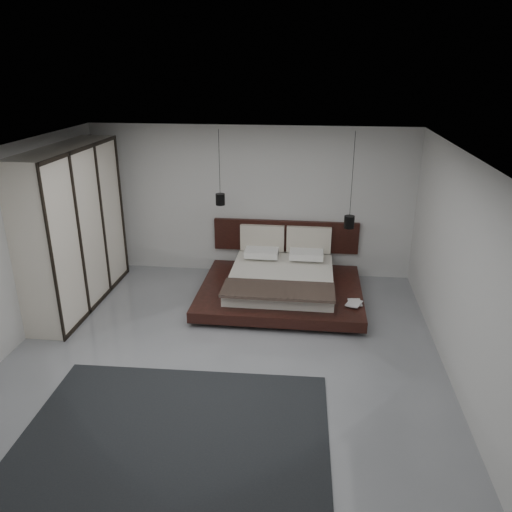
# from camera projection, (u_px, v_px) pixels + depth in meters

# --- Properties ---
(floor) EXTENTS (6.00, 6.00, 0.00)m
(floor) POSITION_uv_depth(u_px,v_px,m) (224.00, 353.00, 7.03)
(floor) COLOR gray
(floor) RESTS_ON ground
(ceiling) EXTENTS (6.00, 6.00, 0.00)m
(ceiling) POSITION_uv_depth(u_px,v_px,m) (219.00, 153.00, 6.02)
(ceiling) COLOR white
(ceiling) RESTS_ON wall_back
(wall_back) EXTENTS (6.00, 0.00, 6.00)m
(wall_back) POSITION_uv_depth(u_px,v_px,m) (251.00, 202.00, 9.31)
(wall_back) COLOR silver
(wall_back) RESTS_ON floor
(wall_front) EXTENTS (6.00, 0.00, 6.00)m
(wall_front) POSITION_uv_depth(u_px,v_px,m) (150.00, 406.00, 3.75)
(wall_front) COLOR silver
(wall_front) RESTS_ON floor
(wall_left) EXTENTS (0.00, 6.00, 6.00)m
(wall_left) POSITION_uv_depth(u_px,v_px,m) (7.00, 251.00, 6.85)
(wall_left) COLOR silver
(wall_left) RESTS_ON floor
(wall_right) EXTENTS (0.00, 6.00, 6.00)m
(wall_right) POSITION_uv_depth(u_px,v_px,m) (459.00, 271.00, 6.20)
(wall_right) COLOR silver
(wall_right) RESTS_ON floor
(lattice_screen) EXTENTS (0.05, 0.90, 2.60)m
(lattice_screen) POSITION_uv_depth(u_px,v_px,m) (88.00, 210.00, 9.16)
(lattice_screen) COLOR black
(lattice_screen) RESTS_ON floor
(bed) EXTENTS (2.72, 2.37, 1.07)m
(bed) POSITION_uv_depth(u_px,v_px,m) (281.00, 282.00, 8.63)
(bed) COLOR black
(bed) RESTS_ON floor
(book_lower) EXTENTS (0.23, 0.29, 0.03)m
(book_lower) POSITION_uv_depth(u_px,v_px,m) (349.00, 303.00, 7.91)
(book_lower) COLOR #99724C
(book_lower) RESTS_ON bed
(book_upper) EXTENTS (0.30, 0.34, 0.02)m
(book_upper) POSITION_uv_depth(u_px,v_px,m) (348.00, 302.00, 7.88)
(book_upper) COLOR #99724C
(book_upper) RESTS_ON book_lower
(pendant_left) EXTENTS (0.16, 0.16, 1.29)m
(pendant_left) POSITION_uv_depth(u_px,v_px,m) (220.00, 199.00, 8.66)
(pendant_left) COLOR black
(pendant_left) RESTS_ON ceiling
(pendant_right) EXTENTS (0.18, 0.18, 1.63)m
(pendant_right) POSITION_uv_depth(u_px,v_px,m) (349.00, 222.00, 8.54)
(pendant_right) COLOR black
(pendant_right) RESTS_ON ceiling
(wardrobe) EXTENTS (0.63, 2.67, 2.62)m
(wardrobe) POSITION_uv_depth(u_px,v_px,m) (74.00, 228.00, 8.10)
(wardrobe) COLOR silver
(wardrobe) RESTS_ON floor
(rug) EXTENTS (3.42, 2.49, 0.01)m
(rug) POSITION_uv_depth(u_px,v_px,m) (175.00, 434.00, 5.48)
(rug) COLOR black
(rug) RESTS_ON floor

